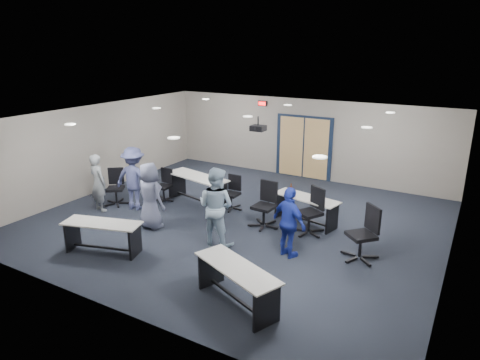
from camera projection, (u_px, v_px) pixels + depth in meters
The scene contains 25 objects.
floor at pixel (238, 220), 11.23m from camera, with size 10.00×10.00×0.00m, color black.
back_wall at pixel (304, 139), 14.54m from camera, with size 10.00×0.04×2.70m, color gray.
front_wall at pixel (102, 237), 7.11m from camera, with size 10.00×0.04×2.70m, color gray.
left_wall at pixel (98, 148), 13.21m from camera, with size 0.04×9.00×2.70m, color gray.
right_wall at pixel (456, 207), 8.44m from camera, with size 0.04×9.00×2.70m, color gray.
ceiling at pixel (238, 118), 10.42m from camera, with size 10.00×9.00×0.04m, color white.
double_door at pixel (304, 148), 14.60m from camera, with size 2.00×0.07×2.20m.
exit_sign at pixel (262, 103), 14.93m from camera, with size 0.32×0.07×0.18m.
ceiling_projector at pixel (258, 128), 10.78m from camera, with size 0.35×0.32×0.37m.
ceiling_can_lights at pixel (243, 118), 10.63m from camera, with size 6.24×5.74×0.02m, color white, non-canonical shape.
table_front_left at pixel (103, 232), 9.40m from camera, with size 1.82×1.05×0.70m.
table_front_right at pixel (237, 279), 7.47m from camera, with size 1.90×1.25×0.73m.
table_back_left at pixel (197, 184), 12.31m from camera, with size 2.12×1.09×0.96m.
table_back_right at pixel (306, 205), 10.94m from camera, with size 1.83×0.94×0.97m.
chair_back_a at pixel (163, 185), 12.52m from camera, with size 0.60×0.60×0.95m, color black, non-canonical shape.
chair_back_b at pixel (231, 193), 11.88m from camera, with size 0.60×0.60×0.96m, color black, non-canonical shape.
chair_back_c at pixel (264, 205), 10.69m from camera, with size 0.73×0.73×1.16m, color black, non-canonical shape.
chair_back_d at pixel (309, 211), 10.31m from camera, with size 0.72×0.72×1.14m, color black, non-canonical shape.
chair_loose_left at pixel (115, 187), 12.22m from camera, with size 0.65×0.65×1.04m, color black, non-canonical shape.
chair_loose_right at pixel (361, 233), 9.05m from camera, with size 0.75×0.75×1.19m, color black, non-canonical shape.
person_gray at pixel (98, 183), 11.69m from camera, with size 0.59×0.39×1.61m, color gray.
person_plaid at pixel (150, 196), 10.58m from camera, with size 0.82×0.53×1.68m, color slate.
person_lightblue at pixel (216, 206), 9.67m from camera, with size 0.89×0.69×1.83m, color #A0BCD4.
person_navy at pixel (289, 223), 9.11m from camera, with size 0.92×0.38×1.58m, color #1D2EA1.
person_back at pixel (134, 178), 11.80m from camera, with size 1.14×0.66×1.77m, color #3E4471.
Camera 1 is at (5.23, -8.97, 4.41)m, focal length 32.00 mm.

